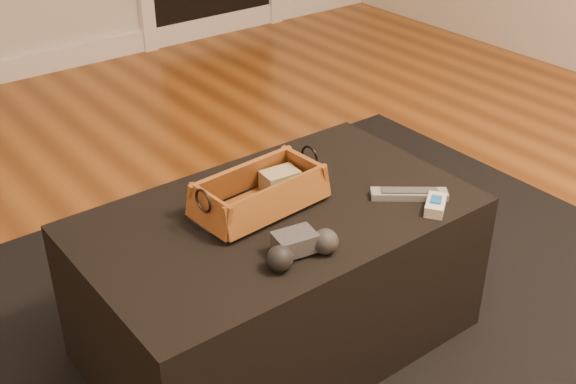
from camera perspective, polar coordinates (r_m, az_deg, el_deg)
baseboard at (r=4.05m, az=-21.75°, el=8.84°), size 5.00×0.04×0.12m
area_rug at (r=2.05m, az=0.07°, el=-12.33°), size 2.60×2.00×0.01m
ottoman at (r=1.94m, az=-0.83°, el=-6.84°), size 1.00×0.60×0.42m
tv_remote at (r=1.81m, az=-2.40°, el=-1.06°), size 0.19×0.07×0.02m
cloth_bundle at (r=1.89m, az=-0.63°, el=0.95°), size 0.10×0.07×0.05m
wicker_basket at (r=1.82m, az=-2.25°, el=-0.20°), size 0.36×0.20×0.12m
game_controller at (r=1.64m, az=0.94°, el=-4.35°), size 0.19×0.11×0.06m
silver_remote at (r=1.91m, az=9.55°, el=-0.14°), size 0.18×0.16×0.02m
cream_gadget at (r=1.86m, az=11.58°, el=-1.01°), size 0.10×0.09×0.03m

